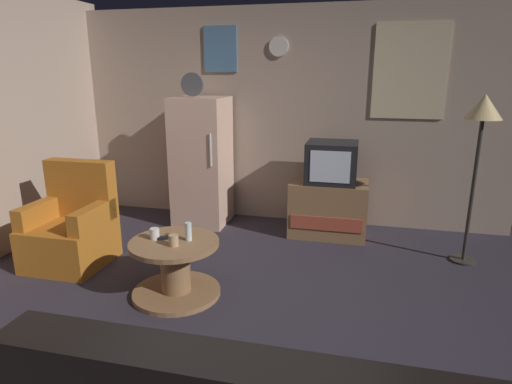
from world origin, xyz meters
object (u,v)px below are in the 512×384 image
(mug_ceramic_tan, at_px, (174,240))
(fridge, at_px, (202,161))
(mug_ceramic_white, at_px, (155,234))
(coffee_table, at_px, (176,268))
(crt_tv, at_px, (332,162))
(wine_glass, at_px, (188,231))
(standing_lamp, at_px, (482,121))
(tv_stand, at_px, (328,208))
(remote_control, at_px, (167,238))
(armchair, at_px, (72,229))

(mug_ceramic_tan, bearing_deg, fridge, 103.68)
(fridge, height_order, mug_ceramic_white, fridge)
(coffee_table, bearing_deg, mug_ceramic_white, 177.91)
(crt_tv, bearing_deg, wine_glass, -121.49)
(crt_tv, height_order, standing_lamp, standing_lamp)
(fridge, xyz_separation_m, crt_tv, (1.52, -0.07, 0.08))
(crt_tv, height_order, mug_ceramic_tan, crt_tv)
(mug_ceramic_white, bearing_deg, tv_stand, 52.96)
(remote_control, bearing_deg, fridge, 75.74)
(standing_lamp, bearing_deg, remote_control, -153.89)
(tv_stand, distance_m, crt_tv, 0.53)
(wine_glass, bearing_deg, remote_control, -175.65)
(tv_stand, height_order, standing_lamp, standing_lamp)
(crt_tv, height_order, armchair, crt_tv)
(standing_lamp, bearing_deg, coffee_table, -152.60)
(tv_stand, distance_m, remote_control, 2.03)
(tv_stand, relative_size, armchair, 0.87)
(tv_stand, xyz_separation_m, coffee_table, (-1.10, -1.68, -0.07))
(wine_glass, xyz_separation_m, mug_ceramic_tan, (-0.07, -0.13, -0.03))
(tv_stand, relative_size, standing_lamp, 0.53)
(mug_ceramic_white, distance_m, mug_ceramic_tan, 0.23)
(crt_tv, distance_m, coffee_table, 2.10)
(remote_control, bearing_deg, mug_ceramic_white, 169.86)
(armchair, bearing_deg, fridge, 59.68)
(standing_lamp, distance_m, wine_glass, 2.76)
(remote_control, bearing_deg, wine_glass, -20.84)
(fridge, bearing_deg, armchair, -120.32)
(standing_lamp, bearing_deg, mug_ceramic_white, -154.25)
(crt_tv, xyz_separation_m, mug_ceramic_tan, (-1.07, -1.77, -0.32))
(crt_tv, bearing_deg, standing_lamp, -17.35)
(mug_ceramic_tan, bearing_deg, coffee_table, 113.26)
(wine_glass, distance_m, mug_ceramic_white, 0.28)
(mug_ceramic_tan, xyz_separation_m, armchair, (-1.26, 0.46, -0.18))
(fridge, height_order, remote_control, fridge)
(tv_stand, xyz_separation_m, standing_lamp, (1.35, -0.42, 1.05))
(standing_lamp, relative_size, mug_ceramic_tan, 17.67)
(fridge, relative_size, mug_ceramic_white, 19.67)
(fridge, height_order, mug_ceramic_tan, fridge)
(armchair, bearing_deg, crt_tv, 29.39)
(fridge, bearing_deg, crt_tv, -2.59)
(remote_control, xyz_separation_m, armchair, (-1.14, 0.34, -0.15))
(mug_ceramic_white, height_order, remote_control, mug_ceramic_white)
(wine_glass, xyz_separation_m, remote_control, (-0.19, -0.01, -0.06))
(tv_stand, bearing_deg, coffee_table, -123.10)
(crt_tv, bearing_deg, tv_stand, 176.14)
(crt_tv, bearing_deg, coffee_table, -123.45)
(armchair, bearing_deg, remote_control, -16.62)
(wine_glass, relative_size, armchair, 0.16)
(standing_lamp, bearing_deg, crt_tv, 162.65)
(standing_lamp, relative_size, remote_control, 10.60)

